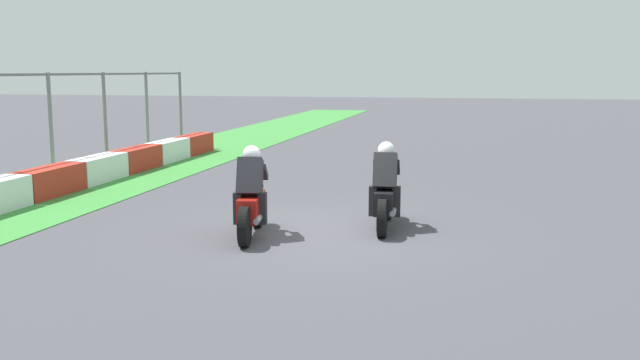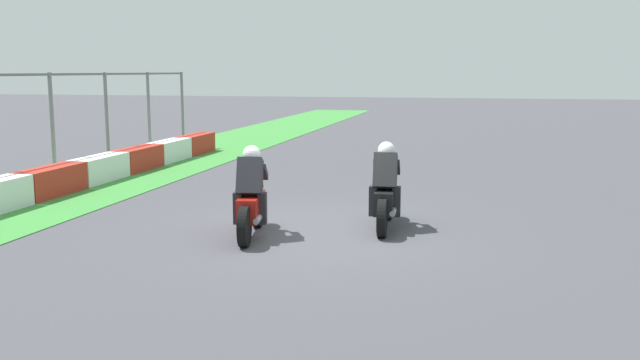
% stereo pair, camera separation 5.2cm
% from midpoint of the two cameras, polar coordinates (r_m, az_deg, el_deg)
% --- Properties ---
extents(ground_plane, '(120.00, 120.00, 0.00)m').
position_cam_midpoint_polar(ground_plane, '(11.80, -0.14, -4.31)').
color(ground_plane, '#46454B').
extents(rider_lane_a, '(2.04, 0.55, 1.51)m').
position_cam_midpoint_polar(rider_lane_a, '(12.02, 5.31, -1.07)').
color(rider_lane_a, black).
rests_on(rider_lane_a, ground_plane).
extents(rider_lane_b, '(2.03, 0.61, 1.51)m').
position_cam_midpoint_polar(rider_lane_b, '(11.42, -5.85, -1.62)').
color(rider_lane_b, black).
rests_on(rider_lane_b, ground_plane).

